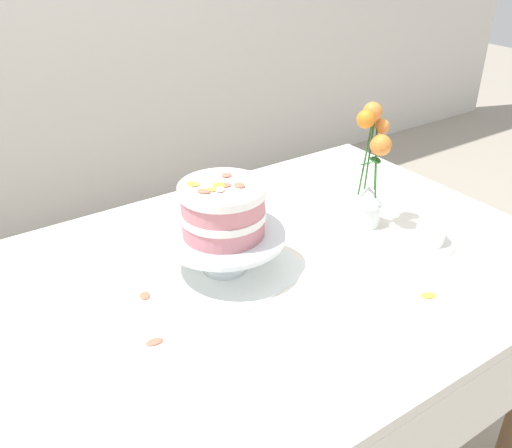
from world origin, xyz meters
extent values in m
cube|color=white|center=(0.00, 0.00, 0.72)|extent=(1.40, 1.00, 0.03)
cube|color=white|center=(0.00, -0.50, 0.61)|extent=(1.40, 0.01, 0.21)
cylinder|color=brown|center=(-0.60, 0.40, 0.35)|extent=(0.06, 0.06, 0.71)
cylinder|color=brown|center=(0.60, 0.40, 0.35)|extent=(0.06, 0.06, 0.71)
cube|color=white|center=(-0.11, 0.05, 0.74)|extent=(0.38, 0.38, 0.00)
cylinder|color=silver|center=(-0.11, 0.05, 0.75)|extent=(0.11, 0.11, 0.01)
cylinder|color=silver|center=(-0.11, 0.05, 0.79)|extent=(0.03, 0.03, 0.07)
cylinder|color=silver|center=(-0.11, 0.05, 0.83)|extent=(0.29, 0.29, 0.01)
cylinder|color=#CC7A84|center=(-0.11, 0.05, 0.86)|extent=(0.19, 0.19, 0.04)
cylinder|color=white|center=(-0.11, 0.05, 0.89)|extent=(0.20, 0.20, 0.02)
cylinder|color=#CC7A84|center=(-0.11, 0.05, 0.92)|extent=(0.19, 0.19, 0.04)
cylinder|color=white|center=(-0.11, 0.05, 0.95)|extent=(0.20, 0.20, 0.02)
ellipsoid|color=#E56B51|center=(-0.16, 0.05, 0.96)|extent=(0.03, 0.04, 0.01)
ellipsoid|color=pink|center=(-0.13, 0.04, 0.96)|extent=(0.03, 0.04, 0.01)
ellipsoid|color=orange|center=(-0.12, 0.06, 0.96)|extent=(0.04, 0.04, 0.01)
ellipsoid|color=#E56B51|center=(-0.08, 0.03, 0.96)|extent=(0.02, 0.03, 0.01)
ellipsoid|color=#E56B51|center=(-0.08, 0.09, 0.97)|extent=(0.03, 0.03, 0.01)
ellipsoid|color=orange|center=(-0.11, 0.05, 0.96)|extent=(0.03, 0.03, 0.01)
ellipsoid|color=yellow|center=(-0.14, 0.05, 0.96)|extent=(0.04, 0.04, 0.00)
ellipsoid|color=yellow|center=(-0.16, 0.09, 0.96)|extent=(0.03, 0.04, 0.01)
ellipsoid|color=#E56B51|center=(-0.11, 0.05, 0.96)|extent=(0.04, 0.04, 0.00)
cylinder|color=silver|center=(0.32, 0.02, 0.77)|extent=(0.08, 0.08, 0.06)
cone|color=silver|center=(0.32, 0.02, 0.83)|extent=(0.08, 0.08, 0.05)
cylinder|color=#2D6028|center=(0.34, 0.02, 0.93)|extent=(0.02, 0.01, 0.18)
sphere|color=orange|center=(0.35, 0.03, 1.02)|extent=(0.04, 0.04, 0.04)
cylinder|color=#2D6028|center=(0.32, 0.03, 0.95)|extent=(0.01, 0.02, 0.22)
sphere|color=orange|center=(0.33, 0.04, 1.05)|extent=(0.05, 0.05, 0.05)
cylinder|color=#2D6028|center=(0.30, 0.03, 0.94)|extent=(0.03, 0.01, 0.21)
sphere|color=orange|center=(0.29, 0.03, 1.04)|extent=(0.05, 0.05, 0.05)
ellipsoid|color=#236B2D|center=(0.31, 0.03, 0.92)|extent=(0.05, 0.03, 0.01)
cylinder|color=#2D6028|center=(0.32, 0.00, 0.91)|extent=(0.01, 0.03, 0.15)
sphere|color=orange|center=(0.32, -0.01, 0.98)|extent=(0.05, 0.05, 0.05)
ellipsoid|color=#236B2D|center=(0.32, 0.01, 0.94)|extent=(0.03, 0.05, 0.01)
cylinder|color=white|center=(0.38, -0.15, 0.74)|extent=(0.13, 0.13, 0.01)
cylinder|color=white|center=(0.38, -0.15, 0.77)|extent=(0.07, 0.07, 0.05)
torus|color=white|center=(0.43, -0.15, 0.78)|extent=(0.03, 0.01, 0.03)
ellipsoid|color=#E56B51|center=(-0.36, -0.09, 0.74)|extent=(0.04, 0.02, 0.00)
ellipsoid|color=yellow|center=(0.21, -0.30, 0.74)|extent=(0.04, 0.04, 0.00)
ellipsoid|color=orange|center=(0.05, 0.19, 0.74)|extent=(0.04, 0.04, 0.01)
ellipsoid|color=#E56B51|center=(-0.32, 0.06, 0.74)|extent=(0.03, 0.04, 0.00)
camera|label=1|loc=(-0.67, -0.91, 1.49)|focal=38.86mm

